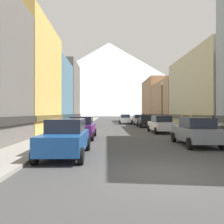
# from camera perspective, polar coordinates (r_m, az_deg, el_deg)

# --- Properties ---
(ground_plane) EXTENTS (400.00, 400.00, 0.00)m
(ground_plane) POSITION_cam_1_polar(r_m,az_deg,el_deg) (7.81, 12.83, -15.62)
(ground_plane) COLOR #414141
(sidewalk_left) EXTENTS (2.50, 100.00, 0.15)m
(sidewalk_left) POSITION_cam_1_polar(r_m,az_deg,el_deg) (42.57, -7.40, -2.91)
(sidewalk_left) COLOR gray
(sidewalk_left) RESTS_ON ground
(sidewalk_right) EXTENTS (2.50, 100.00, 0.15)m
(sidewalk_right) POSITION_cam_1_polar(r_m,az_deg,el_deg) (43.11, 9.38, -2.87)
(sidewalk_right) COLOR gray
(sidewalk_right) RESTS_ON ground
(storefront_left_1) EXTENTS (6.92, 10.37, 11.09)m
(storefront_left_1) POSITION_cam_1_polar(r_m,az_deg,el_deg) (24.53, -23.06, 7.52)
(storefront_left_1) COLOR #D8B259
(storefront_left_1) RESTS_ON ground
(storefront_left_2) EXTENTS (8.55, 9.29, 9.85)m
(storefront_left_2) POSITION_cam_1_polar(r_m,az_deg,el_deg) (34.10, -18.17, 4.31)
(storefront_left_2) COLOR slate
(storefront_left_2) RESTS_ON ground
(storefront_left_3) EXTENTS (8.76, 9.28, 11.73)m
(storefront_left_3) POSITION_cam_1_polar(r_m,az_deg,el_deg) (43.60, -14.60, 4.54)
(storefront_left_3) COLOR #66605B
(storefront_left_3) RESTS_ON ground
(storefront_right_2) EXTENTS (7.86, 12.59, 7.70)m
(storefront_right_2) POSITION_cam_1_polar(r_m,az_deg,el_deg) (41.28, 17.09, 2.06)
(storefront_right_2) COLOR tan
(storefront_right_2) RESTS_ON ground
(storefront_right_3) EXTENTS (8.24, 12.18, 9.98)m
(storefront_right_3) POSITION_cam_1_polar(r_m,az_deg,el_deg) (53.64, 12.93, 2.72)
(storefront_right_3) COLOR tan
(storefront_right_3) RESTS_ON ground
(car_left_0) EXTENTS (2.07, 4.40, 1.78)m
(car_left_0) POSITION_cam_1_polar(r_m,az_deg,el_deg) (10.78, -11.92, -6.47)
(car_left_0) COLOR #19478C
(car_left_0) RESTS_ON ground
(car_left_1) EXTENTS (2.10, 4.42, 1.78)m
(car_left_1) POSITION_cam_1_polar(r_m,az_deg,el_deg) (17.85, -7.74, -3.99)
(car_left_1) COLOR #591E72
(car_left_1) RESTS_ON ground
(car_right_0) EXTENTS (2.21, 4.47, 1.78)m
(car_right_0) POSITION_cam_1_polar(r_m,az_deg,el_deg) (14.93, 20.87, -4.72)
(car_right_0) COLOR slate
(car_right_0) RESTS_ON ground
(car_right_1) EXTENTS (2.12, 4.43, 1.78)m
(car_right_1) POSITION_cam_1_polar(r_m,az_deg,el_deg) (23.32, 12.59, -3.10)
(car_right_1) COLOR silver
(car_right_1) RESTS_ON ground
(car_right_2) EXTENTS (2.12, 4.43, 1.78)m
(car_right_2) POSITION_cam_1_polar(r_m,az_deg,el_deg) (32.17, 8.66, -2.31)
(car_right_2) COLOR black
(car_right_2) RESTS_ON ground
(car_right_3) EXTENTS (2.07, 4.41, 1.78)m
(car_right_3) POSITION_cam_1_polar(r_m,az_deg,el_deg) (38.90, 6.89, -1.95)
(car_right_3) COLOR silver
(car_right_3) RESTS_ON ground
(car_driving_0) EXTENTS (2.06, 4.40, 1.78)m
(car_driving_0) POSITION_cam_1_polar(r_m,az_deg,el_deg) (40.93, 3.37, -1.86)
(car_driving_0) COLOR silver
(car_driving_0) RESTS_ON ground
(trash_bin_right) EXTENTS (0.59, 0.59, 0.98)m
(trash_bin_right) POSITION_cam_1_polar(r_m,az_deg,el_deg) (17.49, 26.62, -4.89)
(trash_bin_right) COLOR #4C5156
(trash_bin_right) RESTS_ON sidewalk_right
(potted_plant_0) EXTENTS (0.74, 0.74, 1.04)m
(potted_plant_0) POSITION_cam_1_polar(r_m,az_deg,el_deg) (18.54, 27.16, -4.30)
(potted_plant_0) COLOR gray
(potted_plant_0) RESTS_ON sidewalk_right
(pedestrian_1) EXTENTS (0.36, 0.36, 1.75)m
(pedestrian_1) POSITION_cam_1_polar(r_m,az_deg,el_deg) (22.40, 19.78, -3.05)
(pedestrian_1) COLOR #333338
(pedestrian_1) RESTS_ON sidewalk_right
(pedestrian_2) EXTENTS (0.36, 0.36, 1.66)m
(pedestrian_2) POSITION_cam_1_polar(r_m,az_deg,el_deg) (24.66, 17.75, -2.91)
(pedestrian_2) COLOR navy
(pedestrian_2) RESTS_ON sidewalk_right
(streetlamp_right) EXTENTS (0.36, 0.36, 5.86)m
(streetlamp_right) POSITION_cam_1_polar(r_m,az_deg,el_deg) (29.15, 12.87, 3.55)
(streetlamp_right) COLOR black
(streetlamp_right) RESTS_ON sidewalk_right
(mountain_backdrop) EXTENTS (268.81, 268.81, 87.83)m
(mountain_backdrop) POSITION_cam_1_polar(r_m,az_deg,el_deg) (270.57, -0.84, 8.68)
(mountain_backdrop) COLOR silver
(mountain_backdrop) RESTS_ON ground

